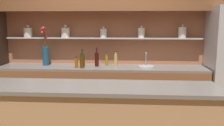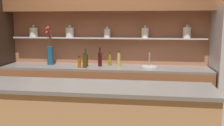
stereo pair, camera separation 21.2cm
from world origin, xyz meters
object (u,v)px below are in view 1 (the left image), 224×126
Objects in this scene: bottle_sauce_3 at (76,63)px; bottle_spirit_4 at (116,60)px; bottle_wine_1 at (82,60)px; bottle_wine_2 at (97,59)px; bottle_oil_0 at (107,60)px; bottle_spirit_5 at (82,62)px; flower_vase at (45,53)px; sink_fixture at (146,66)px.

bottle_spirit_4 is (0.66, 0.19, 0.04)m from bottle_sauce_3.
bottle_wine_1 is 0.26m from bottle_wine_2.
bottle_oil_0 is 0.44m from bottle_wine_1.
bottle_wine_1 is at bearing 97.91° from bottle_spirit_5.
flower_vase is at bearing 173.81° from bottle_wine_1.
bottle_wine_2 reaches higher than sink_fixture.
bottle_sauce_3 is at bearing -22.15° from flower_vase.
bottle_wine_1 is at bearing -6.19° from flower_vase.
flower_vase is 0.76m from bottle_spirit_5.
bottle_spirit_5 is (0.71, -0.24, -0.12)m from flower_vase.
sink_fixture is 1.15× the size of bottle_oil_0.
bottle_wine_1 reaches higher than bottle_sauce_3.
bottle_wine_1 is 1.12× the size of bottle_spirit_4.
sink_fixture is 0.72m from bottle_oil_0.
bottle_oil_0 is 1.19× the size of bottle_sauce_3.
bottle_wine_1 is at bearing -179.63° from sink_fixture.
bottle_spirit_5 reaches higher than bottle_sauce_3.
bottle_wine_2 reaches higher than bottle_oil_0.
flower_vase reaches higher than bottle_spirit_4.
bottle_spirit_4 is (0.34, 0.00, -0.01)m from bottle_wine_2.
bottle_spirit_5 is at bearing -170.84° from sink_fixture.
flower_vase reaches higher than bottle_wine_1.
bottle_oil_0 is at bearing 36.42° from bottle_spirit_5.
bottle_spirit_5 is (-1.10, -0.18, 0.08)m from sink_fixture.
bottle_oil_0 is 0.70× the size of bottle_wine_2.
sink_fixture is 0.54m from bottle_spirit_4.
bottle_sauce_3 is (0.62, -0.25, -0.14)m from flower_vase.
bottle_spirit_4 reaches higher than bottle_oil_0.
bottle_wine_1 is (0.69, -0.07, -0.11)m from flower_vase.
bottle_sauce_3 is at bearing -175.73° from bottle_spirit_5.
flower_vase is 2.53× the size of bottle_spirit_4.
bottle_sauce_3 is (-0.07, -0.18, -0.03)m from bottle_wine_1.
bottle_wine_2 is at bearing 179.45° from sink_fixture.
bottle_oil_0 is (-0.70, 0.11, 0.07)m from sink_fixture.
flower_vase is at bearing 177.87° from sink_fixture.
bottle_wine_2 is (0.25, 0.02, 0.01)m from bottle_wine_1.
bottle_wine_2 is 0.30m from bottle_spirit_5.
flower_vase is at bearing 176.42° from bottle_wine_2.
bottle_wine_2 is 0.38m from bottle_sauce_3.
bottle_spirit_5 is (-0.57, -0.19, -0.01)m from bottle_spirit_4.
sink_fixture is 0.87m from bottle_wine_2.
bottle_spirit_4 is at bearing 18.19° from bottle_spirit_5.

